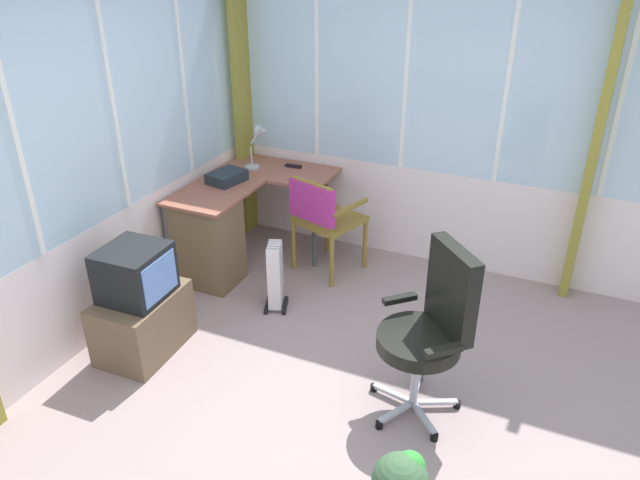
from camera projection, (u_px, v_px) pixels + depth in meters
ground at (356, 408)px, 3.81m from camera, size 5.05×4.96×0.06m
north_window_panel at (72, 156)px, 3.89m from camera, size 4.05×0.07×2.72m
east_window_panel at (453, 111)px, 4.83m from camera, size 0.07×3.96×2.72m
curtain_corner at (243, 97)px, 5.43m from camera, size 0.24×0.07×2.62m
curtain_east_far at (597, 138)px, 4.39m from camera, size 0.24×0.08×2.62m
desk at (214, 233)px, 5.00m from camera, size 1.33×1.03×0.76m
desk_lamp at (260, 139)px, 5.32m from camera, size 0.23×0.20×0.39m
tv_remote at (293, 166)px, 5.41m from camera, size 0.06×0.15×0.02m
paper_tray at (227, 177)px, 5.08m from camera, size 0.34×0.28×0.09m
wooden_armchair at (320, 213)px, 4.98m from camera, size 0.61×0.61×0.88m
office_chair at (433, 322)px, 3.50m from camera, size 0.60×0.61×1.10m
tv_on_stand at (140, 307)px, 4.14m from camera, size 0.66×0.46×0.81m
space_heater at (276, 274)px, 4.67m from camera, size 0.29×0.24×0.56m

